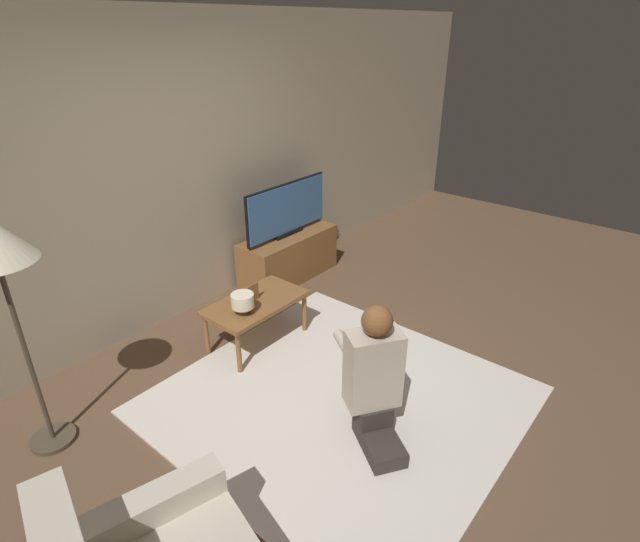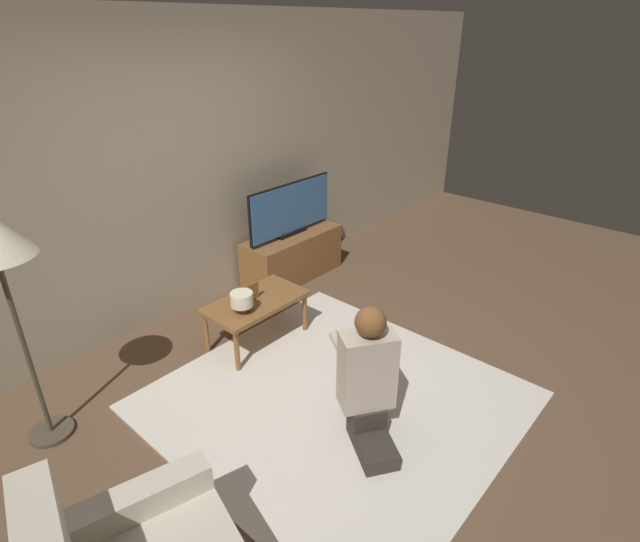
% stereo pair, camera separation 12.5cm
% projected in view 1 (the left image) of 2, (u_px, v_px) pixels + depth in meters
% --- Properties ---
extents(ground_plane, '(10.00, 10.00, 0.00)m').
position_uv_depth(ground_plane, '(340.00, 401.00, 3.62)').
color(ground_plane, brown).
extents(wall_back, '(10.00, 0.06, 2.60)m').
position_uv_depth(wall_back, '(158.00, 179.00, 4.14)').
color(wall_back, tan).
rests_on(wall_back, ground_plane).
extents(rug, '(2.25, 2.32, 0.02)m').
position_uv_depth(rug, '(340.00, 400.00, 3.62)').
color(rug, silver).
rests_on(rug, ground_plane).
extents(tv_stand, '(1.11, 0.43, 0.49)m').
position_uv_depth(tv_stand, '(289.00, 256.00, 5.28)').
color(tv_stand, brown).
rests_on(tv_stand, ground_plane).
extents(tv, '(1.11, 0.08, 0.55)m').
position_uv_depth(tv, '(287.00, 209.00, 5.05)').
color(tv, black).
rests_on(tv, tv_stand).
extents(coffee_table, '(0.85, 0.47, 0.41)m').
position_uv_depth(coffee_table, '(256.00, 306.00, 4.13)').
color(coffee_table, brown).
rests_on(coffee_table, ground_plane).
extents(person_kneeling, '(0.63, 0.77, 0.97)m').
position_uv_depth(person_kneeling, '(374.00, 374.00, 3.12)').
color(person_kneeling, '#332D28').
rests_on(person_kneeling, rug).
extents(picture_frame, '(0.11, 0.01, 0.15)m').
position_uv_depth(picture_frame, '(253.00, 293.00, 4.08)').
color(picture_frame, brown).
rests_on(picture_frame, coffee_table).
extents(table_lamp, '(0.18, 0.18, 0.17)m').
position_uv_depth(table_lamp, '(243.00, 302.00, 3.89)').
color(table_lamp, '#4C3823').
rests_on(table_lamp, coffee_table).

